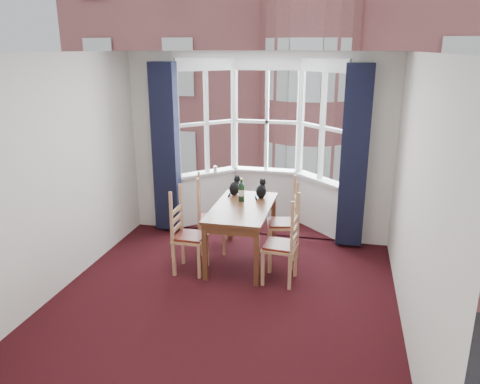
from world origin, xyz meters
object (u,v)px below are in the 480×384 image
(chair_right_near, at_px, (287,247))
(wine_bottle, at_px, (241,191))
(cat_right, at_px, (261,190))
(chair_left_far, at_px, (206,220))
(cat_left, at_px, (235,187))
(chair_left_near, at_px, (184,237))
(chair_right_far, at_px, (288,224))
(candle_tall, at_px, (215,169))
(dining_table, at_px, (242,213))

(chair_right_near, height_order, wine_bottle, wine_bottle)
(cat_right, xyz_separation_m, wine_bottle, (-0.24, -0.21, 0.04))
(chair_left_far, bearing_deg, cat_left, 35.43)
(chair_left_near, relative_size, chair_right_near, 1.00)
(chair_right_far, distance_m, candle_tall, 1.79)
(cat_left, bearing_deg, chair_left_far, -144.57)
(cat_right, bearing_deg, chair_left_far, -164.69)
(chair_left_far, height_order, cat_left, cat_left)
(cat_right, height_order, wine_bottle, wine_bottle)
(dining_table, height_order, chair_right_far, chair_right_far)
(dining_table, relative_size, chair_right_near, 1.55)
(chair_right_far, bearing_deg, chair_right_near, -83.96)
(chair_right_far, bearing_deg, candle_tall, 141.95)
(dining_table, distance_m, chair_right_near, 0.87)
(cat_left, height_order, candle_tall, cat_left)
(chair_left_near, height_order, wine_bottle, wine_bottle)
(dining_table, relative_size, candle_tall, 13.09)
(chair_left_far, height_order, wine_bottle, wine_bottle)
(dining_table, bearing_deg, cat_left, 114.04)
(cat_left, height_order, wine_bottle, wine_bottle)
(chair_left_near, distance_m, cat_right, 1.31)
(cat_left, xyz_separation_m, cat_right, (0.40, -0.05, -0.00))
(cat_left, bearing_deg, candle_tall, 121.35)
(chair_left_far, xyz_separation_m, chair_right_far, (1.18, 0.10, 0.00))
(dining_table, relative_size, chair_left_near, 1.55)
(chair_right_near, xyz_separation_m, chair_right_far, (-0.09, 0.81, 0.00))
(cat_left, distance_m, cat_right, 0.40)
(chair_right_near, bearing_deg, dining_table, 144.45)
(chair_left_near, relative_size, chair_right_far, 1.00)
(cat_right, bearing_deg, chair_right_near, -61.47)
(chair_right_near, xyz_separation_m, candle_tall, (-1.45, 1.87, 0.45))
(chair_left_near, bearing_deg, cat_left, 63.60)
(candle_tall, bearing_deg, cat_left, -58.65)
(chair_left_far, relative_size, chair_right_far, 1.00)
(cat_left, height_order, cat_right, cat_left)
(dining_table, height_order, chair_right_near, chair_right_near)
(cat_right, bearing_deg, dining_table, -113.19)
(chair_left_near, relative_size, wine_bottle, 2.80)
(wine_bottle, bearing_deg, chair_right_near, -43.64)
(chair_left_near, bearing_deg, wine_bottle, 47.25)
(chair_left_far, height_order, cat_right, cat_right)
(chair_right_near, height_order, cat_left, cat_left)
(dining_table, bearing_deg, chair_left_near, -146.19)
(dining_table, height_order, chair_left_far, chair_left_far)
(chair_right_far, relative_size, candle_tall, 8.46)
(chair_left_near, bearing_deg, cat_right, 45.67)
(candle_tall, bearing_deg, chair_left_far, -81.38)
(dining_table, height_order, wine_bottle, wine_bottle)
(chair_left_far, height_order, chair_right_far, same)
(chair_right_near, bearing_deg, cat_left, 132.78)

